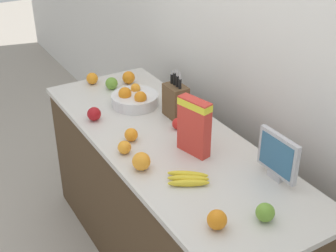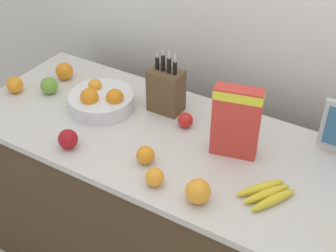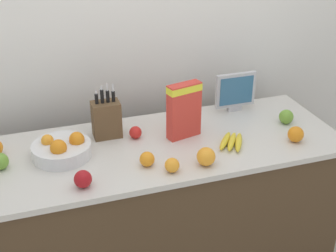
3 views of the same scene
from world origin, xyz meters
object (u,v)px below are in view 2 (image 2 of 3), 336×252
at_px(banana_bunch, 267,194).
at_px(orange_by_cereal, 146,155).
at_px(knife_block, 166,90).
at_px(orange_front_center, 198,191).
at_px(orange_front_left, 64,71).
at_px(orange_front_right, 15,85).
at_px(apple_rightmost, 68,139).
at_px(apple_front, 49,86).
at_px(cereal_box, 236,119).
at_px(orange_mid_left, 155,177).
at_px(fruit_bowl, 101,100).
at_px(apple_leftmost, 185,120).

relative_size(banana_bunch, orange_by_cereal, 2.97).
height_order(knife_block, orange_front_center, knife_block).
height_order(knife_block, orange_front_left, knife_block).
relative_size(orange_front_left, orange_by_cereal, 1.18).
distance_m(orange_front_right, orange_front_center, 1.08).
bearing_deg(knife_block, orange_front_right, -160.81).
bearing_deg(banana_bunch, apple_rightmost, -169.95).
bearing_deg(banana_bunch, orange_front_right, 177.66).
height_order(apple_front, orange_front_right, apple_front).
distance_m(cereal_box, orange_mid_left, 0.37).
relative_size(banana_bunch, apple_rightmost, 2.67).
height_order(banana_bunch, orange_front_left, orange_front_left).
bearing_deg(fruit_bowl, apple_leftmost, 10.38).
height_order(orange_front_right, orange_front_left, orange_front_left).
height_order(apple_rightmost, orange_front_right, apple_rightmost).
distance_m(banana_bunch, orange_front_center, 0.24).
bearing_deg(apple_leftmost, orange_front_right, -168.30).
bearing_deg(banana_bunch, apple_leftmost, 153.80).
xyz_separation_m(orange_front_right, orange_by_cereal, (0.80, -0.11, -0.00)).
bearing_deg(apple_rightmost, banana_bunch, 10.05).
distance_m(orange_front_center, orange_front_left, 1.03).
bearing_deg(knife_block, orange_front_center, -48.03).
relative_size(orange_mid_left, orange_front_right, 0.89).
xyz_separation_m(banana_bunch, orange_front_left, (-1.14, 0.26, 0.03)).
bearing_deg(orange_front_left, knife_block, 2.44).
distance_m(fruit_bowl, apple_rightmost, 0.29).
bearing_deg(orange_front_center, apple_rightmost, 179.96).
bearing_deg(banana_bunch, knife_block, 153.71).
distance_m(cereal_box, orange_front_left, 0.95).
bearing_deg(banana_bunch, cereal_box, 141.38).
height_order(apple_leftmost, orange_mid_left, orange_mid_left).
relative_size(knife_block, orange_mid_left, 4.26).
relative_size(apple_leftmost, orange_by_cereal, 0.91).
distance_m(cereal_box, orange_front_right, 1.07).
xyz_separation_m(apple_rightmost, orange_mid_left, (0.41, -0.01, -0.01)).
distance_m(orange_mid_left, orange_front_left, 0.87).
distance_m(cereal_box, apple_leftmost, 0.28).
height_order(banana_bunch, apple_front, apple_front).
bearing_deg(cereal_box, apple_rightmost, -165.92).
bearing_deg(cereal_box, apple_front, 168.69).
distance_m(banana_bunch, orange_mid_left, 0.40).
bearing_deg(knife_block, orange_mid_left, -63.82).
bearing_deg(orange_by_cereal, fruit_bowl, 150.44).
bearing_deg(fruit_bowl, cereal_box, 1.10).
height_order(apple_rightmost, orange_mid_left, apple_rightmost).
bearing_deg(cereal_box, fruit_bowl, 167.68).
relative_size(cereal_box, apple_front, 3.68).
relative_size(knife_block, fruit_bowl, 1.03).
relative_size(cereal_box, orange_mid_left, 4.27).
relative_size(knife_block, orange_front_left, 3.48).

